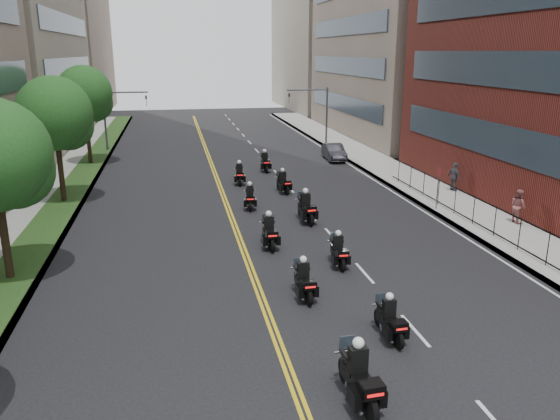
{
  "coord_description": "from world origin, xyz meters",
  "views": [
    {
      "loc": [
        -4.37,
        -10.21,
        8.98
      ],
      "look_at": [
        0.36,
        14.07,
        1.76
      ],
      "focal_mm": 35.0,
      "sensor_mm": 36.0,
      "label": 1
    }
  ],
  "objects_px": {
    "motorcycle_8": "(240,175)",
    "pedestrian_c": "(454,177)",
    "motorcycle_2": "(304,282)",
    "motorcycle_5": "(306,209)",
    "pedestrian_b": "(518,206)",
    "motorcycle_0": "(359,379)",
    "parked_sedan": "(334,152)",
    "motorcycle_4": "(269,233)",
    "motorcycle_7": "(283,183)",
    "motorcycle_3": "(338,252)",
    "motorcycle_9": "(265,163)",
    "motorcycle_6": "(250,198)",
    "motorcycle_1": "(390,321)"
  },
  "relations": [
    {
      "from": "parked_sedan",
      "to": "pedestrian_c",
      "type": "height_order",
      "value": "pedestrian_c"
    },
    {
      "from": "motorcycle_9",
      "to": "motorcycle_4",
      "type": "bearing_deg",
      "value": -97.68
    },
    {
      "from": "motorcycle_0",
      "to": "motorcycle_3",
      "type": "bearing_deg",
      "value": 72.93
    },
    {
      "from": "motorcycle_4",
      "to": "motorcycle_8",
      "type": "height_order",
      "value": "motorcycle_4"
    },
    {
      "from": "motorcycle_2",
      "to": "motorcycle_5",
      "type": "bearing_deg",
      "value": 74.24
    },
    {
      "from": "motorcycle_0",
      "to": "motorcycle_6",
      "type": "xyz_separation_m",
      "value": [
        -0.21,
        19.05,
        -0.1
      ]
    },
    {
      "from": "motorcycle_4",
      "to": "motorcycle_9",
      "type": "relative_size",
      "value": 1.03
    },
    {
      "from": "motorcycle_0",
      "to": "pedestrian_c",
      "type": "bearing_deg",
      "value": 52.98
    },
    {
      "from": "motorcycle_7",
      "to": "pedestrian_c",
      "type": "relative_size",
      "value": 1.18
    },
    {
      "from": "motorcycle_8",
      "to": "pedestrian_c",
      "type": "relative_size",
      "value": 1.22
    },
    {
      "from": "motorcycle_2",
      "to": "pedestrian_b",
      "type": "distance_m",
      "value": 14.84
    },
    {
      "from": "motorcycle_7",
      "to": "motorcycle_9",
      "type": "height_order",
      "value": "motorcycle_9"
    },
    {
      "from": "motorcycle_3",
      "to": "motorcycle_4",
      "type": "relative_size",
      "value": 0.9
    },
    {
      "from": "motorcycle_2",
      "to": "pedestrian_b",
      "type": "relative_size",
      "value": 1.21
    },
    {
      "from": "parked_sedan",
      "to": "pedestrian_c",
      "type": "bearing_deg",
      "value": -66.71
    },
    {
      "from": "pedestrian_c",
      "to": "motorcycle_7",
      "type": "bearing_deg",
      "value": 62.94
    },
    {
      "from": "motorcycle_1",
      "to": "motorcycle_3",
      "type": "height_order",
      "value": "motorcycle_3"
    },
    {
      "from": "parked_sedan",
      "to": "motorcycle_5",
      "type": "bearing_deg",
      "value": -107.76
    },
    {
      "from": "motorcycle_1",
      "to": "parked_sedan",
      "type": "height_order",
      "value": "motorcycle_1"
    },
    {
      "from": "motorcycle_2",
      "to": "motorcycle_5",
      "type": "xyz_separation_m",
      "value": [
        2.34,
        9.28,
        0.09
      ]
    },
    {
      "from": "motorcycle_6",
      "to": "pedestrian_b",
      "type": "relative_size",
      "value": 1.2
    },
    {
      "from": "motorcycle_0",
      "to": "motorcycle_2",
      "type": "bearing_deg",
      "value": 85.93
    },
    {
      "from": "motorcycle_1",
      "to": "pedestrian_c",
      "type": "relative_size",
      "value": 1.13
    },
    {
      "from": "motorcycle_0",
      "to": "motorcycle_1",
      "type": "bearing_deg",
      "value": 52.25
    },
    {
      "from": "motorcycle_5",
      "to": "motorcycle_6",
      "type": "xyz_separation_m",
      "value": [
        -2.63,
        3.2,
        -0.1
      ]
    },
    {
      "from": "motorcycle_3",
      "to": "motorcycle_5",
      "type": "relative_size",
      "value": 0.85
    },
    {
      "from": "motorcycle_2",
      "to": "motorcycle_8",
      "type": "bearing_deg",
      "value": 88.83
    },
    {
      "from": "motorcycle_4",
      "to": "motorcycle_7",
      "type": "relative_size",
      "value": 1.08
    },
    {
      "from": "motorcycle_4",
      "to": "motorcycle_8",
      "type": "distance_m",
      "value": 13.05
    },
    {
      "from": "motorcycle_8",
      "to": "pedestrian_b",
      "type": "height_order",
      "value": "pedestrian_b"
    },
    {
      "from": "motorcycle_5",
      "to": "motorcycle_8",
      "type": "height_order",
      "value": "motorcycle_5"
    },
    {
      "from": "motorcycle_5",
      "to": "pedestrian_c",
      "type": "distance_m",
      "value": 11.85
    },
    {
      "from": "parked_sedan",
      "to": "pedestrian_b",
      "type": "height_order",
      "value": "pedestrian_b"
    },
    {
      "from": "motorcycle_1",
      "to": "pedestrian_c",
      "type": "distance_m",
      "value": 20.54
    },
    {
      "from": "motorcycle_8",
      "to": "pedestrian_c",
      "type": "xyz_separation_m",
      "value": [
        13.51,
        -5.18,
        0.42
      ]
    },
    {
      "from": "motorcycle_3",
      "to": "motorcycle_5",
      "type": "distance_m",
      "value": 6.45
    },
    {
      "from": "motorcycle_2",
      "to": "parked_sedan",
      "type": "relative_size",
      "value": 0.53
    },
    {
      "from": "motorcycle_9",
      "to": "motorcycle_0",
      "type": "bearing_deg",
      "value": -93.53
    },
    {
      "from": "motorcycle_4",
      "to": "motorcycle_5",
      "type": "distance_m",
      "value": 4.43
    },
    {
      "from": "motorcycle_2",
      "to": "parked_sedan",
      "type": "bearing_deg",
      "value": 69.56
    },
    {
      "from": "motorcycle_9",
      "to": "pedestrian_c",
      "type": "height_order",
      "value": "pedestrian_c"
    },
    {
      "from": "motorcycle_7",
      "to": "motorcycle_9",
      "type": "xyz_separation_m",
      "value": [
        -0.07,
        6.83,
        0.03
      ]
    },
    {
      "from": "motorcycle_2",
      "to": "motorcycle_6",
      "type": "bearing_deg",
      "value": 89.72
    },
    {
      "from": "motorcycle_6",
      "to": "motorcycle_0",
      "type": "bearing_deg",
      "value": -82.93
    },
    {
      "from": "motorcycle_3",
      "to": "motorcycle_8",
      "type": "height_order",
      "value": "motorcycle_8"
    },
    {
      "from": "motorcycle_4",
      "to": "parked_sedan",
      "type": "relative_size",
      "value": 0.57
    },
    {
      "from": "motorcycle_5",
      "to": "pedestrian_b",
      "type": "xyz_separation_m",
      "value": [
        10.96,
        -2.72,
        0.33
      ]
    },
    {
      "from": "motorcycle_0",
      "to": "motorcycle_2",
      "type": "distance_m",
      "value": 6.57
    },
    {
      "from": "motorcycle_3",
      "to": "motorcycle_6",
      "type": "height_order",
      "value": "motorcycle_6"
    },
    {
      "from": "motorcycle_8",
      "to": "motorcycle_9",
      "type": "relative_size",
      "value": 0.98
    }
  ]
}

